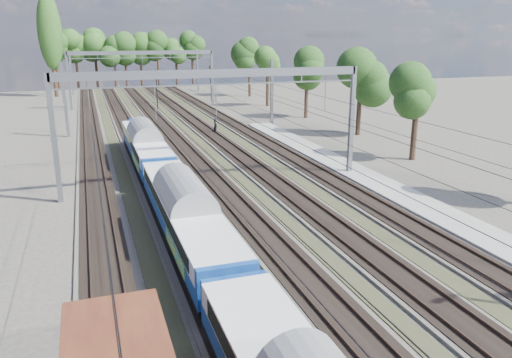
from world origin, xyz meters
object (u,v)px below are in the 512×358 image
object	(u,v)px
worker	(215,126)
signal_far	(211,79)
signal_near	(157,85)
emu_train	(186,208)

from	to	relation	value
worker	signal_far	world-z (taller)	signal_far
signal_far	signal_near	bearing A→B (deg)	-146.80
emu_train	signal_near	world-z (taller)	signal_near
emu_train	signal_far	world-z (taller)	signal_far
worker	signal_near	xyz separation A→B (m)	(-3.85, 21.64, 3.06)
signal_near	signal_far	size ratio (longest dim) A/B	1.02
signal_near	signal_far	world-z (taller)	signal_near
emu_train	signal_near	xyz separation A→B (m)	(5.92, 53.70, 1.69)
emu_train	signal_near	size ratio (longest dim) A/B	8.96
worker	signal_far	xyz separation A→B (m)	(7.16, 31.31, 2.99)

